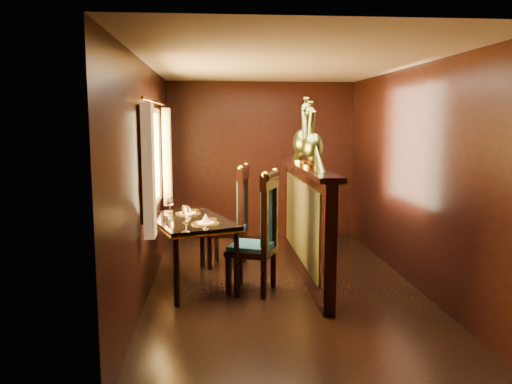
# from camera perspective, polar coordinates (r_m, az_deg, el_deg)

# --- Properties ---
(ground) EXTENTS (5.00, 5.00, 0.00)m
(ground) POSITION_cam_1_polar(r_m,az_deg,el_deg) (5.89, 3.00, -10.52)
(ground) COLOR black
(ground) RESTS_ON ground
(room_shell) EXTENTS (3.04, 5.04, 2.52)m
(room_shell) POSITION_cam_1_polar(r_m,az_deg,el_deg) (5.59, 2.23, 5.05)
(room_shell) COLOR black
(room_shell) RESTS_ON ground
(partition) EXTENTS (0.26, 2.70, 1.36)m
(partition) POSITION_cam_1_polar(r_m,az_deg,el_deg) (6.04, 5.68, -3.06)
(partition) COLOR black
(partition) RESTS_ON ground
(dining_table) EXTENTS (1.19, 1.51, 0.98)m
(dining_table) POSITION_cam_1_polar(r_m,az_deg,el_deg) (5.74, -7.56, -3.77)
(dining_table) COLOR black
(dining_table) RESTS_ON ground
(chair_left) EXTENTS (0.64, 0.66, 1.36)m
(chair_left) POSITION_cam_1_polar(r_m,az_deg,el_deg) (5.45, 0.75, -4.28)
(chair_left) COLOR black
(chair_left) RESTS_ON ground
(chair_right) EXTENTS (0.58, 0.60, 1.34)m
(chair_right) POSITION_cam_1_polar(r_m,az_deg,el_deg) (6.43, -2.17, -2.47)
(chair_right) COLOR black
(chair_right) RESTS_ON ground
(peacock_left) EXTENTS (0.23, 0.63, 0.74)m
(peacock_left) POSITION_cam_1_polar(r_m,az_deg,el_deg) (5.58, 6.54, 6.54)
(peacock_left) COLOR #1C553B
(peacock_left) RESTS_ON partition
(peacock_right) EXTENTS (0.25, 0.67, 0.80)m
(peacock_right) POSITION_cam_1_polar(r_m,az_deg,el_deg) (6.20, 5.39, 6.98)
(peacock_right) COLOR #1C553B
(peacock_right) RESTS_ON partition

